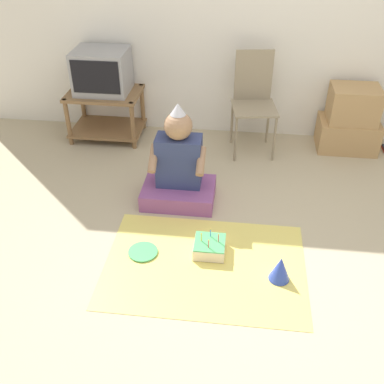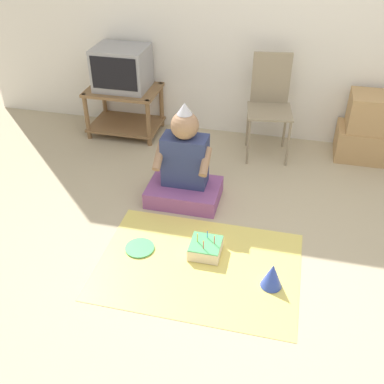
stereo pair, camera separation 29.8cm
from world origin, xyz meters
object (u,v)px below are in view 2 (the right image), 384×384
at_px(birthday_cake, 205,248).
at_px(paper_plate, 140,248).
at_px(tv, 122,68).
at_px(cardboard_box_stack, 370,130).
at_px(folding_chair, 270,99).
at_px(party_hat_blue, 272,275).
at_px(person_seated, 184,170).

relative_size(birthday_cake, paper_plate, 1.04).
xyz_separation_m(tv, cardboard_box_stack, (2.41, 0.02, -0.40)).
height_order(folding_chair, party_hat_blue, folding_chair).
xyz_separation_m(tv, person_seated, (0.89, -1.04, -0.41)).
bearing_deg(person_seated, paper_plate, -103.07).
relative_size(folding_chair, paper_plate, 4.44).
xyz_separation_m(person_seated, paper_plate, (-0.16, -0.70, -0.27)).
height_order(folding_chair, person_seated, folding_chair).
bearing_deg(paper_plate, party_hat_blue, -8.46).
bearing_deg(birthday_cake, tv, 125.66).
bearing_deg(paper_plate, tv, 112.76).
relative_size(folding_chair, cardboard_box_stack, 1.50).
height_order(tv, cardboard_box_stack, tv).
height_order(person_seated, party_hat_blue, person_seated).
height_order(cardboard_box_stack, party_hat_blue, cardboard_box_stack).
bearing_deg(tv, party_hat_blue, -48.11).
distance_m(folding_chair, birthday_cake, 1.69).
bearing_deg(person_seated, party_hat_blue, -46.50).
relative_size(tv, person_seated, 0.60).
height_order(cardboard_box_stack, paper_plate, cardboard_box_stack).
xyz_separation_m(folding_chair, party_hat_blue, (0.22, -1.80, -0.44)).
bearing_deg(birthday_cake, person_seated, 116.16).
relative_size(tv, folding_chair, 0.54).
distance_m(party_hat_blue, paper_plate, 0.97).
distance_m(tv, party_hat_blue, 2.60).
xyz_separation_m(folding_chair, person_seated, (-0.57, -0.96, -0.26)).
xyz_separation_m(cardboard_box_stack, paper_plate, (-1.68, -1.76, -0.28)).
bearing_deg(birthday_cake, folding_chair, 80.70).
xyz_separation_m(tv, paper_plate, (0.73, -1.74, -0.68)).
bearing_deg(tv, paper_plate, -67.24).
relative_size(tv, party_hat_blue, 2.81).
xyz_separation_m(folding_chair, cardboard_box_stack, (0.94, 0.10, -0.25)).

